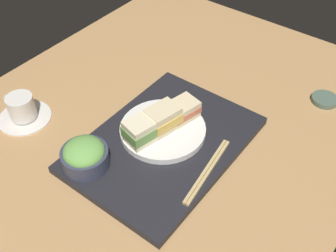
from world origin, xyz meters
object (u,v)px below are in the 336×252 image
object	(u,v)px
sandwich_near	(142,130)
sandwich_far	(182,110)
small_sauce_dish	(325,100)
sandwich_plate	(163,130)
chopsticks_pair	(207,171)
coffee_cup	(22,110)
sandwich_middle	(163,118)
salad_bowl	(85,155)

from	to	relation	value
sandwich_near	sandwich_far	world-z (taller)	sandwich_near
sandwich_near	small_sauce_dish	world-z (taller)	sandwich_near
sandwich_plate	chopsticks_pair	size ratio (longest dim) A/B	1.01
sandwich_plate	coffee_cup	size ratio (longest dim) A/B	1.54
sandwich_far	coffee_cup	xyz separation A→B (cm)	(-22.46, 35.28, -2.98)
sandwich_far	small_sauce_dish	world-z (taller)	sandwich_far
sandwich_near	chopsticks_pair	world-z (taller)	sandwich_near
chopsticks_pair	small_sauce_dish	world-z (taller)	chopsticks_pair
sandwich_near	sandwich_middle	xyz separation A→B (cm)	(6.01, -1.48, 0.12)
sandwich_plate	sandwich_middle	distance (cm)	3.85
sandwich_near	sandwich_far	bearing A→B (deg)	-13.81
sandwich_far	coffee_cup	distance (cm)	41.93
sandwich_plate	sandwich_far	size ratio (longest dim) A/B	2.35
sandwich_far	coffee_cup	world-z (taller)	sandwich_far
sandwich_plate	small_sauce_dish	xyz separation A→B (cm)	(38.16, -27.09, -2.16)
sandwich_near	sandwich_far	size ratio (longest dim) A/B	1.03
chopsticks_pair	small_sauce_dish	distance (cm)	43.60
sandwich_plate	sandwich_far	bearing A→B (deg)	-13.81
sandwich_near	salad_bowl	size ratio (longest dim) A/B	0.85
sandwich_plate	salad_bowl	bearing A→B (deg)	158.03
sandwich_plate	sandwich_far	world-z (taller)	sandwich_far
sandwich_far	coffee_cup	size ratio (longest dim) A/B	0.65
salad_bowl	sandwich_plate	bearing A→B (deg)	-21.97
sandwich_plate	salad_bowl	xyz separation A→B (cm)	(-18.98, 7.66, 2.38)
salad_bowl	sandwich_middle	bearing A→B (deg)	-21.97
coffee_cup	small_sauce_dish	world-z (taller)	coffee_cup
sandwich_middle	chopsticks_pair	bearing A→B (deg)	-103.95
sandwich_plate	chopsticks_pair	distance (cm)	16.36
chopsticks_pair	small_sauce_dish	xyz separation A→B (cm)	(42.10, -11.22, -1.70)
chopsticks_pair	sandwich_plate	bearing A→B (deg)	76.05
coffee_cup	small_sauce_dish	xyz separation A→B (cm)	(54.60, -60.89, -2.25)
sandwich_middle	sandwich_plate	bearing A→B (deg)	0.00
sandwich_middle	chopsticks_pair	xyz separation A→B (cm)	(-3.94, -15.87, -4.32)
salad_bowl	sandwich_far	bearing A→B (deg)	-20.07
sandwich_middle	salad_bowl	world-z (taller)	sandwich_middle
coffee_cup	small_sauce_dish	size ratio (longest dim) A/B	1.95
sandwich_near	sandwich_far	xyz separation A→B (cm)	(12.02, -2.96, -0.66)
sandwich_plate	sandwich_near	bearing A→B (deg)	166.19
sandwich_far	salad_bowl	size ratio (longest dim) A/B	0.83
coffee_cup	sandwich_near	bearing A→B (deg)	-72.11
sandwich_near	sandwich_middle	world-z (taller)	sandwich_middle
salad_bowl	small_sauce_dish	bearing A→B (deg)	-31.30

